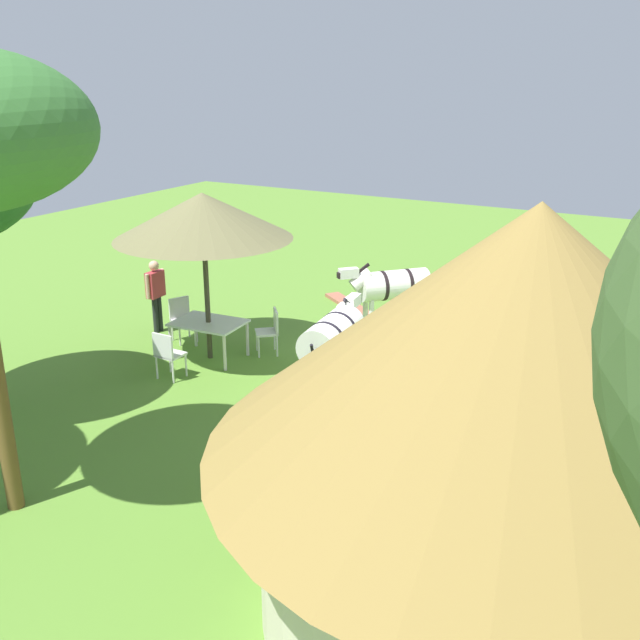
{
  "coord_description": "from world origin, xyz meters",
  "views": [
    {
      "loc": [
        -4.99,
        11.27,
        5.37
      ],
      "look_at": [
        1.18,
        0.26,
        1.0
      ],
      "focal_mm": 41.02,
      "sensor_mm": 36.0,
      "label": 1
    }
  ],
  "objects_px": {
    "patio_chair_west_end": "(182,316)",
    "patio_chair_near_hut": "(167,352)",
    "shade_umbrella": "(203,216)",
    "zebra_toward_hut": "(391,286)",
    "thatched_hut": "(522,409)",
    "guest_beside_umbrella": "(156,289)",
    "patio_dining_table": "(209,326)",
    "zebra_nearest_camera": "(333,336)",
    "striped_lounge_chair": "(470,371)",
    "zebra_by_umbrella": "(600,336)",
    "patio_chair_east_end": "(271,329)",
    "standing_watcher": "(500,289)"
  },
  "relations": [
    {
      "from": "standing_watcher",
      "to": "striped_lounge_chair",
      "type": "height_order",
      "value": "standing_watcher"
    },
    {
      "from": "patio_chair_east_end",
      "to": "standing_watcher",
      "type": "bearing_deg",
      "value": -88.84
    },
    {
      "from": "shade_umbrella",
      "to": "patio_chair_near_hut",
      "type": "relative_size",
      "value": 3.69
    },
    {
      "from": "zebra_by_umbrella",
      "to": "guest_beside_umbrella",
      "type": "bearing_deg",
      "value": -138.26
    },
    {
      "from": "patio_chair_near_hut",
      "to": "zebra_nearest_camera",
      "type": "height_order",
      "value": "zebra_nearest_camera"
    },
    {
      "from": "patio_dining_table",
      "to": "patio_chair_near_hut",
      "type": "bearing_deg",
      "value": 89.33
    },
    {
      "from": "thatched_hut",
      "to": "patio_chair_west_end",
      "type": "relative_size",
      "value": 6.69
    },
    {
      "from": "zebra_by_umbrella",
      "to": "zebra_toward_hut",
      "type": "xyz_separation_m",
      "value": [
        4.34,
        -0.88,
        0.05
      ]
    },
    {
      "from": "patio_chair_near_hut",
      "to": "patio_chair_west_end",
      "type": "bearing_deg",
      "value": 122.81
    },
    {
      "from": "shade_umbrella",
      "to": "zebra_toward_hut",
      "type": "height_order",
      "value": "shade_umbrella"
    },
    {
      "from": "thatched_hut",
      "to": "zebra_by_umbrella",
      "type": "relative_size",
      "value": 3.03
    },
    {
      "from": "patio_chair_west_end",
      "to": "patio_chair_near_hut",
      "type": "relative_size",
      "value": 1.0
    },
    {
      "from": "patio_dining_table",
      "to": "patio_chair_near_hut",
      "type": "relative_size",
      "value": 1.56
    },
    {
      "from": "striped_lounge_chair",
      "to": "standing_watcher",
      "type": "bearing_deg",
      "value": 103.62
    },
    {
      "from": "zebra_nearest_camera",
      "to": "zebra_toward_hut",
      "type": "xyz_separation_m",
      "value": [
        0.3,
        -3.15,
        0.05
      ]
    },
    {
      "from": "shade_umbrella",
      "to": "standing_watcher",
      "type": "relative_size",
      "value": 1.93
    },
    {
      "from": "thatched_hut",
      "to": "patio_chair_east_end",
      "type": "xyz_separation_m",
      "value": [
        6.07,
        -4.98,
        -1.83
      ]
    },
    {
      "from": "patio_dining_table",
      "to": "guest_beside_umbrella",
      "type": "xyz_separation_m",
      "value": [
        1.89,
        -0.66,
        0.28
      ]
    },
    {
      "from": "patio_chair_east_end",
      "to": "striped_lounge_chair",
      "type": "height_order",
      "value": "patio_chair_east_end"
    },
    {
      "from": "thatched_hut",
      "to": "patio_chair_near_hut",
      "type": "bearing_deg",
      "value": -23.2
    },
    {
      "from": "zebra_nearest_camera",
      "to": "patio_chair_east_end",
      "type": "bearing_deg",
      "value": 149.14
    },
    {
      "from": "thatched_hut",
      "to": "guest_beside_umbrella",
      "type": "distance_m",
      "value": 10.22
    },
    {
      "from": "thatched_hut",
      "to": "zebra_by_umbrella",
      "type": "height_order",
      "value": "thatched_hut"
    },
    {
      "from": "thatched_hut",
      "to": "standing_watcher",
      "type": "height_order",
      "value": "thatched_hut"
    },
    {
      "from": "shade_umbrella",
      "to": "zebra_toward_hut",
      "type": "bearing_deg",
      "value": -128.42
    },
    {
      "from": "patio_chair_west_end",
      "to": "zebra_nearest_camera",
      "type": "relative_size",
      "value": 0.41
    },
    {
      "from": "patio_dining_table",
      "to": "patio_chair_west_end",
      "type": "bearing_deg",
      "value": -25.06
    },
    {
      "from": "patio_dining_table",
      "to": "standing_watcher",
      "type": "distance_m",
      "value": 6.02
    },
    {
      "from": "thatched_hut",
      "to": "guest_beside_umbrella",
      "type": "xyz_separation_m",
      "value": [
        8.88,
        -4.87,
        -1.41
      ]
    },
    {
      "from": "zebra_by_umbrella",
      "to": "patio_chair_west_end",
      "type": "bearing_deg",
      "value": -136.19
    },
    {
      "from": "patio_chair_east_end",
      "to": "patio_dining_table",
      "type": "bearing_deg",
      "value": 90.0
    },
    {
      "from": "patio_chair_east_end",
      "to": "guest_beside_umbrella",
      "type": "relative_size",
      "value": 0.58
    },
    {
      "from": "patio_chair_east_end",
      "to": "patio_chair_near_hut",
      "type": "bearing_deg",
      "value": 114.55
    },
    {
      "from": "patio_dining_table",
      "to": "patio_chair_near_hut",
      "type": "height_order",
      "value": "patio_chair_near_hut"
    },
    {
      "from": "zebra_toward_hut",
      "to": "striped_lounge_chair",
      "type": "bearing_deg",
      "value": -175.52
    },
    {
      "from": "patio_chair_east_end",
      "to": "guest_beside_umbrella",
      "type": "distance_m",
      "value": 2.84
    },
    {
      "from": "patio_chair_west_end",
      "to": "striped_lounge_chair",
      "type": "bearing_deg",
      "value": 121.97
    },
    {
      "from": "shade_umbrella",
      "to": "zebra_by_umbrella",
      "type": "distance_m",
      "value": 7.37
    },
    {
      "from": "shade_umbrella",
      "to": "patio_chair_near_hut",
      "type": "bearing_deg",
      "value": 89.33
    },
    {
      "from": "zebra_by_umbrella",
      "to": "patio_dining_table",
      "type": "bearing_deg",
      "value": -130.33
    },
    {
      "from": "shade_umbrella",
      "to": "patio_chair_near_hut",
      "type": "xyz_separation_m",
      "value": [
        0.01,
        1.2,
        -2.27
      ]
    },
    {
      "from": "patio_chair_west_end",
      "to": "guest_beside_umbrella",
      "type": "bearing_deg",
      "value": -75.87
    },
    {
      "from": "patio_chair_east_end",
      "to": "zebra_by_umbrella",
      "type": "height_order",
      "value": "zebra_by_umbrella"
    },
    {
      "from": "patio_chair_west_end",
      "to": "zebra_by_umbrella",
      "type": "xyz_separation_m",
      "value": [
        -7.88,
        -1.7,
        0.45
      ]
    },
    {
      "from": "shade_umbrella",
      "to": "standing_watcher",
      "type": "xyz_separation_m",
      "value": [
        -4.53,
        -3.96,
        -1.76
      ]
    },
    {
      "from": "patio_chair_near_hut",
      "to": "zebra_nearest_camera",
      "type": "relative_size",
      "value": 0.41
    },
    {
      "from": "guest_beside_umbrella",
      "to": "zebra_nearest_camera",
      "type": "relative_size",
      "value": 0.72
    },
    {
      "from": "patio_chair_near_hut",
      "to": "guest_beside_umbrella",
      "type": "xyz_separation_m",
      "value": [
        1.87,
        -1.87,
        0.42
      ]
    },
    {
      "from": "patio_chair_west_end",
      "to": "patio_chair_near_hut",
      "type": "distance_m",
      "value": 2.02
    },
    {
      "from": "patio_dining_table",
      "to": "striped_lounge_chair",
      "type": "xyz_separation_m",
      "value": [
        -4.83,
        -1.23,
        -0.4
      ]
    }
  ]
}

